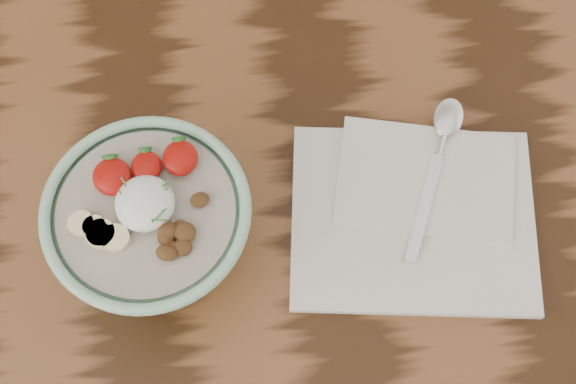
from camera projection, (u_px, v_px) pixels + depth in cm
name	position (u px, v px, depth cm)	size (l,w,h in cm)	color
table	(157.00, 367.00, 88.31)	(160.00, 90.00, 75.00)	#321B0C
breakfast_bowl	(152.00, 226.00, 77.66)	(19.71, 19.71, 13.23)	#98CCA8
napkin	(415.00, 211.00, 84.76)	(28.19, 24.41, 1.57)	silver
spoon	(443.00, 139.00, 86.49)	(10.01, 18.91, 1.03)	silver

